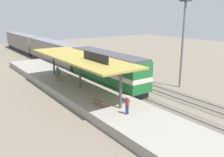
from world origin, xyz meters
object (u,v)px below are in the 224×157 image
Objects in this scene: light_mast at (184,23)px; person_boarding at (127,104)px; platform_bench at (98,101)px; passenger_carriage_rear at (22,42)px; person_waiting at (58,72)px; passenger_carriage_front at (54,52)px; locomotive at (107,69)px; person_walking at (59,74)px.

light_mast is 6.84× the size of person_boarding.
person_boarding is (0.98, -3.29, 0.51)m from platform_bench.
passenger_carriage_rear is (6.00, 46.18, 0.97)m from platform_bench.
passenger_carriage_rear reaches higher than person_waiting.
light_mast is at bearing -39.20° from person_waiting.
passenger_carriage_front is at bearing 69.40° from person_waiting.
locomotive is 6.83m from person_waiting.
passenger_carriage_rear is 11.70× the size of person_walking.
passenger_carriage_front is 11.70× the size of person_boarding.
person_boarding is at bearing -88.41° from person_walking.
passenger_carriage_front is 15.73m from person_walking.
person_waiting reaches higher than platform_bench.
platform_bench is 0.99× the size of person_boarding.
platform_bench is at bearing -97.40° from passenger_carriage_rear.
locomotive is (6.00, 7.38, 1.07)m from platform_bench.
platform_bench is 46.57m from passenger_carriage_rear.
person_waiting is (-12.85, 10.48, -6.54)m from light_mast.
passenger_carriage_rear is 35.98m from person_walking.
person_boarding is (-5.02, -28.67, -0.46)m from passenger_carriage_front.
locomotive reaches higher than person_boarding.
person_boarding is (-5.02, -10.67, -0.56)m from locomotive.
passenger_carriage_rear is at bearing 84.21° from person_boarding.
person_boarding is at bearing -159.69° from light_mast.
platform_bench is at bearing -103.30° from passenger_carriage_front.
passenger_carriage_front is at bearing 69.90° from person_walking.
person_boarding is (0.03, -15.23, 0.00)m from person_waiting.
person_waiting is at bearing 140.80° from light_mast.
passenger_carriage_rear is at bearing 90.00° from locomotive.
person_waiting is 1.00× the size of person_walking.
platform_bench is 10.64m from person_walking.
person_boarding is at bearing -95.79° from passenger_carriage_rear.
person_walking is (-13.20, 9.16, -6.54)m from light_mast.
person_waiting and person_walking have the same top height.
passenger_carriage_rear is at bearing 90.00° from passenger_carriage_front.
locomotive is 18.00m from passenger_carriage_front.
person_walking and person_boarding have the same top height.
person_walking is at bearing -110.10° from passenger_carriage_front.
light_mast is at bearing 20.31° from person_boarding.
person_waiting is (-5.05, 4.56, -0.56)m from locomotive.
platform_bench is 0.15× the size of light_mast.
passenger_carriage_front is 25.89m from light_mast.
light_mast reaches higher than person_walking.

